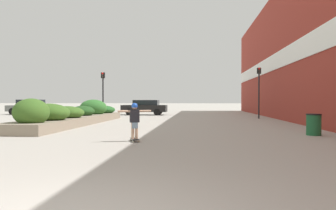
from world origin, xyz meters
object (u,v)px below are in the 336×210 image
at_px(trash_bin, 314,125).
at_px(traffic_light_right, 259,84).
at_px(car_center_right, 145,107).
at_px(traffic_light_left, 103,87).
at_px(skateboarder, 135,117).
at_px(skateboard, 135,139).
at_px(car_leftmost, 30,107).

relative_size(trash_bin, traffic_light_right, 0.22).
distance_m(car_center_right, traffic_light_left, 6.02).
bearing_deg(traffic_light_right, trash_bin, -90.38).
height_order(skateboarder, traffic_light_left, traffic_light_left).
relative_size(trash_bin, car_center_right, 0.20).
distance_m(skateboard, traffic_light_right, 16.08).
height_order(trash_bin, car_center_right, car_center_right).
relative_size(skateboarder, car_leftmost, 0.31).
height_order(trash_bin, traffic_light_right, traffic_light_right).
bearing_deg(car_center_right, car_leftmost, 90.63).
height_order(skateboard, trash_bin, trash_bin).
bearing_deg(traffic_light_left, skateboarder, -69.80).
xyz_separation_m(car_center_right, traffic_light_left, (-2.52, -5.19, 1.69)).
bearing_deg(skateboarder, car_leftmost, 104.99).
height_order(skateboard, car_leftmost, car_leftmost).
height_order(car_center_right, traffic_light_right, traffic_light_right).
relative_size(skateboarder, car_center_right, 0.29).
xyz_separation_m(car_leftmost, traffic_light_left, (8.75, -5.07, 1.67)).
distance_m(trash_bin, car_leftmost, 26.88).
height_order(skateboarder, trash_bin, skateboarder).
bearing_deg(traffic_light_left, traffic_light_right, -0.71).
distance_m(car_leftmost, traffic_light_right, 21.53).
xyz_separation_m(trash_bin, car_center_right, (-9.46, 17.23, 0.32)).
xyz_separation_m(car_center_right, traffic_light_right, (9.54, -5.34, 1.84)).
bearing_deg(skateboarder, traffic_light_left, 89.48).
relative_size(skateboarder, trash_bin, 1.42).
distance_m(skateboarder, trash_bin, 7.11).
height_order(trash_bin, car_leftmost, car_leftmost).
bearing_deg(traffic_light_left, skateboard, -69.80).
relative_size(car_center_right, traffic_light_right, 1.09).
distance_m(traffic_light_left, traffic_light_right, 12.07).
xyz_separation_m(car_leftmost, traffic_light_right, (20.81, -5.22, 1.82)).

